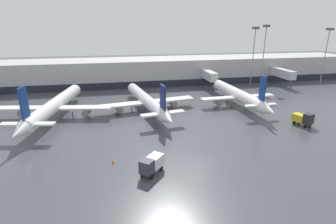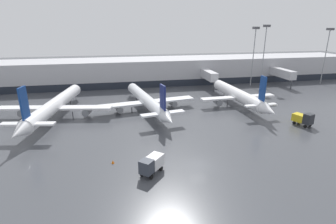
{
  "view_description": "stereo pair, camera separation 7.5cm",
  "coord_description": "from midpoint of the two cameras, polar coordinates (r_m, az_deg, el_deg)",
  "views": [
    {
      "loc": [
        -12.09,
        -34.8,
        20.97
      ],
      "look_at": [
        -1.36,
        17.78,
        3.0
      ],
      "focal_mm": 28.0,
      "sensor_mm": 36.0,
      "label": 1
    },
    {
      "loc": [
        -12.01,
        -34.82,
        20.97
      ],
      "look_at": [
        -1.36,
        17.78,
        3.0
      ],
      "focal_mm": 28.0,
      "sensor_mm": 36.0,
      "label": 2
    }
  ],
  "objects": [
    {
      "name": "ground_plane",
      "position": [
        42.39,
        6.77,
        -11.28
      ],
      "size": [
        320.0,
        320.0,
        0.0
      ],
      "primitive_type": "plane",
      "color": "#424449"
    },
    {
      "name": "terminal_building",
      "position": [
        98.86,
        -4.19,
        8.88
      ],
      "size": [
        160.0,
        28.36,
        9.0
      ],
      "color": "#B2B2B7",
      "rests_on": "ground_plane"
    },
    {
      "name": "parked_jet_0",
      "position": [
        73.09,
        15.1,
        3.55
      ],
      "size": [
        20.95,
        32.62,
        10.01
      ],
      "rotation": [
        0.0,
        0.0,
        1.61
      ],
      "color": "white",
      "rests_on": "ground_plane"
    },
    {
      "name": "parked_jet_1",
      "position": [
        66.48,
        -23.44,
        1.28
      ],
      "size": [
        26.43,
        37.21,
        10.4
      ],
      "rotation": [
        0.0,
        0.0,
        1.39
      ],
      "color": "white",
      "rests_on": "ground_plane"
    },
    {
      "name": "parked_jet_3",
      "position": [
        66.74,
        -4.65,
        2.51
      ],
      "size": [
        25.59,
        35.22,
        9.16
      ],
      "rotation": [
        0.0,
        0.0,
        1.74
      ],
      "color": "silver",
      "rests_on": "ground_plane"
    },
    {
      "name": "service_truck_1",
      "position": [
        63.96,
        27.4,
        -1.26
      ],
      "size": [
        3.24,
        4.5,
        2.96
      ],
      "rotation": [
        0.0,
        0.0,
        5.07
      ],
      "color": "gold",
      "rests_on": "ground_plane"
    },
    {
      "name": "service_truck_2",
      "position": [
        39.19,
        -3.54,
        -11.14
      ],
      "size": [
        4.18,
        4.39,
        2.71
      ],
      "rotation": [
        0.0,
        0.0,
        3.99
      ],
      "color": "silver",
      "rests_on": "ground_plane"
    },
    {
      "name": "traffic_cone_0",
      "position": [
        43.19,
        -11.86,
        -10.56
      ],
      "size": [
        0.46,
        0.46,
        0.55
      ],
      "color": "orange",
      "rests_on": "ground_plane"
    },
    {
      "name": "apron_light_mast_0",
      "position": [
        99.7,
        20.46,
        14.68
      ],
      "size": [
        1.8,
        1.8,
        20.93
      ],
      "color": "gray",
      "rests_on": "ground_plane"
    },
    {
      "name": "apron_light_mast_1",
      "position": [
        98.2,
        18.4,
        14.59
      ],
      "size": [
        1.8,
        1.8,
        20.27
      ],
      "color": "gray",
      "rests_on": "ground_plane"
    },
    {
      "name": "apron_light_mast_2",
      "position": [
        111.99,
        31.52,
        13.09
      ],
      "size": [
        1.8,
        1.8,
        19.83
      ],
      "color": "gray",
      "rests_on": "ground_plane"
    }
  ]
}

